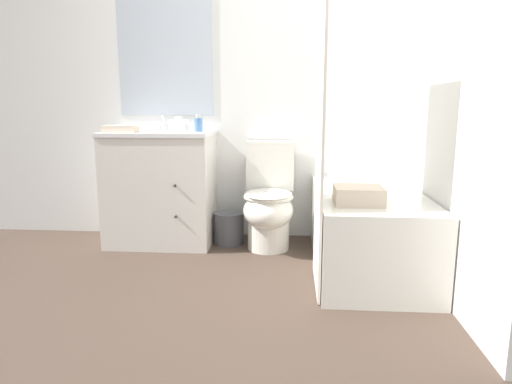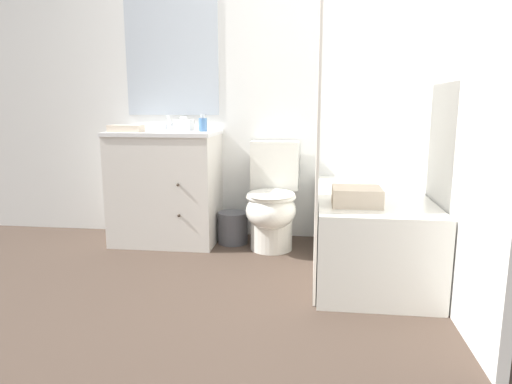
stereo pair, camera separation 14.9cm
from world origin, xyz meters
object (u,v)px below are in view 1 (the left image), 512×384
at_px(tissue_box, 179,125).
at_px(vanity_cabinet, 161,187).
at_px(sink_faucet, 165,126).
at_px(bath_towel_folded, 358,195).
at_px(toilet, 269,203).
at_px(bathtub, 367,229).
at_px(hand_towel_folded, 120,129).
at_px(soap_dispenser, 198,124).
at_px(wastebasket, 229,228).

bearing_deg(tissue_box, vanity_cabinet, -138.05).
distance_m(sink_faucet, bath_towel_folded, 1.79).
bearing_deg(bath_towel_folded, toilet, 126.60).
bearing_deg(bath_towel_folded, sink_faucet, 144.44).
relative_size(bathtub, hand_towel_folded, 5.59).
bearing_deg(sink_faucet, toilet, -16.80).
distance_m(soap_dispenser, bath_towel_folded, 1.45).
height_order(bathtub, soap_dispenser, soap_dispenser).
xyz_separation_m(sink_faucet, wastebasket, (0.54, -0.18, -0.81)).
distance_m(tissue_box, bath_towel_folded, 1.65).
bearing_deg(soap_dispenser, bath_towel_folded, -37.10).
relative_size(sink_faucet, wastebasket, 0.56).
relative_size(wastebasket, hand_towel_folded, 1.00).
xyz_separation_m(tissue_box, soap_dispenser, (0.18, -0.11, 0.01)).
bearing_deg(wastebasket, sink_faucet, 161.83).
bearing_deg(sink_faucet, bathtub, -22.01).
bearing_deg(sink_faucet, vanity_cabinet, -90.00).
bearing_deg(vanity_cabinet, hand_towel_folded, -150.36).
distance_m(bathtub, hand_towel_folded, 1.95).
height_order(hand_towel_folded, bath_towel_folded, hand_towel_folded).
bearing_deg(bathtub, bath_towel_folded, -107.67).
height_order(vanity_cabinet, hand_towel_folded, hand_towel_folded).
height_order(sink_faucet, toilet, sink_faucet).
xyz_separation_m(sink_faucet, soap_dispenser, (0.31, -0.18, 0.02)).
distance_m(vanity_cabinet, wastebasket, 0.63).
xyz_separation_m(tissue_box, hand_towel_folded, (-0.38, -0.26, -0.02)).
height_order(tissue_box, soap_dispenser, soap_dispenser).
height_order(bathtub, tissue_box, tissue_box).
xyz_separation_m(bathtub, bath_towel_folded, (-0.13, -0.39, 0.31)).
bearing_deg(bathtub, toilet, 151.96).
xyz_separation_m(bathtub, hand_towel_folded, (-1.81, 0.30, 0.66)).
xyz_separation_m(vanity_cabinet, toilet, (0.86, -0.07, -0.10)).
xyz_separation_m(bathtub, wastebasket, (-1.01, 0.45, -0.14)).
relative_size(vanity_cabinet, toilet, 1.10).
bearing_deg(hand_towel_folded, bathtub, -9.40).
distance_m(wastebasket, tissue_box, 0.92).
relative_size(sink_faucet, tissue_box, 0.96).
xyz_separation_m(sink_faucet, toilet, (0.86, -0.26, -0.57)).
xyz_separation_m(sink_faucet, hand_towel_folded, (-0.25, -0.33, -0.01)).
bearing_deg(sink_faucet, wastebasket, -18.17).
relative_size(vanity_cabinet, bath_towel_folded, 3.19).
relative_size(wastebasket, bath_towel_folded, 0.90).
height_order(toilet, soap_dispenser, soap_dispenser).
distance_m(sink_faucet, hand_towel_folded, 0.41).
bearing_deg(toilet, wastebasket, 165.53).
relative_size(tissue_box, hand_towel_folded, 0.59).
bearing_deg(wastebasket, vanity_cabinet, -179.07).
bearing_deg(bath_towel_folded, vanity_cabinet, 149.69).
bearing_deg(tissue_box, soap_dispenser, -30.16).
bearing_deg(toilet, soap_dispenser, 171.34).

